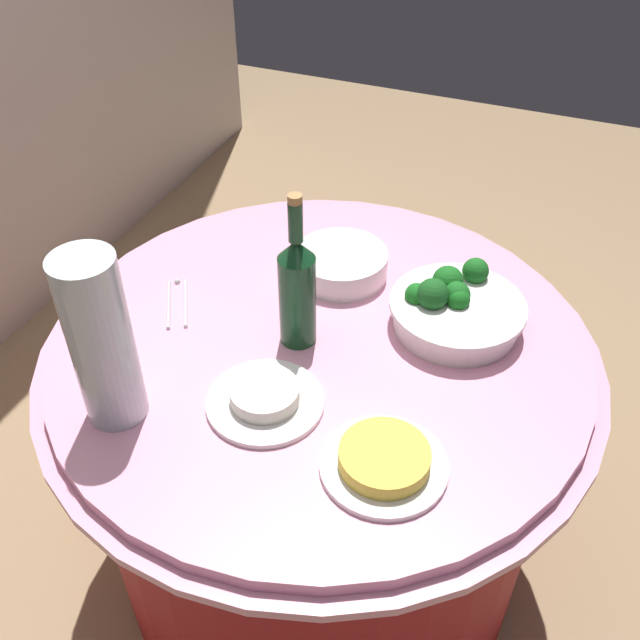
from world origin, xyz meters
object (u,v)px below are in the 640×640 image
at_px(label_placard_front, 98,329).
at_px(plate_stack, 341,264).
at_px(serving_tongs, 177,301).
at_px(wine_bottle, 297,289).
at_px(decorative_fruit_vase, 103,349).
at_px(broccoli_bowl, 455,309).
at_px(food_plate_fried_egg, 384,461).
at_px(food_plate_rice, 265,398).

bearing_deg(label_placard_front, plate_stack, -43.41).
xyz_separation_m(serving_tongs, label_placard_front, (-0.16, 0.08, 0.03)).
bearing_deg(serving_tongs, wine_bottle, -91.42).
bearing_deg(wine_bottle, decorative_fruit_vase, 143.56).
distance_m(plate_stack, label_placard_front, 0.54).
height_order(decorative_fruit_vase, label_placard_front, decorative_fruit_vase).
distance_m(broccoli_bowl, food_plate_fried_egg, 0.41).
bearing_deg(food_plate_rice, decorative_fruit_vase, 115.32).
bearing_deg(decorative_fruit_vase, wine_bottle, -36.44).
height_order(broccoli_bowl, serving_tongs, broccoli_bowl).
xyz_separation_m(wine_bottle, label_placard_front, (-0.16, 0.37, -0.10)).
bearing_deg(decorative_fruit_vase, plate_stack, -22.74).
bearing_deg(food_plate_fried_egg, label_placard_front, 81.75).
height_order(plate_stack, decorative_fruit_vase, decorative_fruit_vase).
xyz_separation_m(plate_stack, wine_bottle, (-0.24, 0.00, 0.10)).
distance_m(food_plate_rice, label_placard_front, 0.39).
bearing_deg(decorative_fruit_vase, label_placard_front, 44.15).
xyz_separation_m(food_plate_fried_egg, label_placard_front, (0.09, 0.64, 0.01)).
relative_size(decorative_fruit_vase, food_plate_fried_egg, 1.55).
height_order(decorative_fruit_vase, food_plate_rice, decorative_fruit_vase).
height_order(food_plate_rice, label_placard_front, label_placard_front).
distance_m(food_plate_fried_egg, label_placard_front, 0.65).
xyz_separation_m(broccoli_bowl, food_plate_rice, (-0.36, 0.26, -0.03)).
relative_size(wine_bottle, decorative_fruit_vase, 0.99).
height_order(broccoli_bowl, plate_stack, broccoli_bowl).
bearing_deg(food_plate_fried_egg, broccoli_bowl, -1.99).
xyz_separation_m(decorative_fruit_vase, serving_tongs, (0.31, 0.06, -0.15)).
bearing_deg(wine_bottle, serving_tongs, 88.58).
bearing_deg(plate_stack, wine_bottle, 179.56).
height_order(plate_stack, label_placard_front, plate_stack).
distance_m(broccoli_bowl, plate_stack, 0.29).
relative_size(plate_stack, serving_tongs, 1.31).
bearing_deg(label_placard_front, serving_tongs, -26.45).
relative_size(broccoli_bowl, food_plate_fried_egg, 1.27).
bearing_deg(wine_bottle, broccoli_bowl, -59.76).
bearing_deg(food_plate_rice, plate_stack, 1.95).
bearing_deg(broccoli_bowl, serving_tongs, 105.33).
bearing_deg(food_plate_rice, wine_bottle, 4.91).
height_order(wine_bottle, decorative_fruit_vase, decorative_fruit_vase).
height_order(serving_tongs, label_placard_front, label_placard_front).
relative_size(broccoli_bowl, decorative_fruit_vase, 0.82).
xyz_separation_m(plate_stack, food_plate_fried_egg, (-0.49, -0.26, -0.01)).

